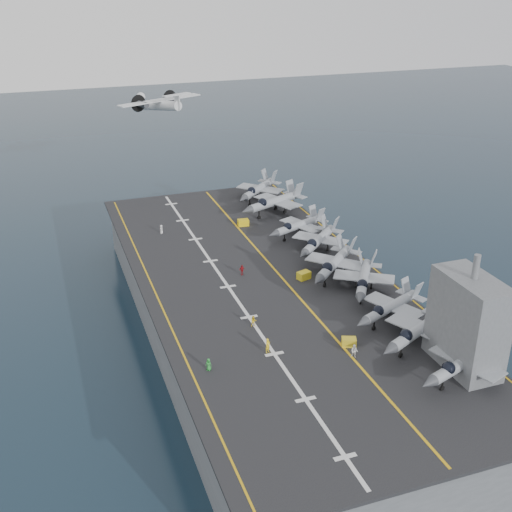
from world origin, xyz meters
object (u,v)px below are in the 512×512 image
object	(u,v)px
island_superstructure	(469,312)
transport_plane	(160,106)
fighter_jet_0	(464,362)
tow_cart_a	(349,342)

from	to	relation	value
island_superstructure	transport_plane	xyz separation A→B (m)	(-19.03, 85.26, 9.89)
island_superstructure	fighter_jet_0	world-z (taller)	island_superstructure
fighter_jet_0	tow_cart_a	distance (m)	14.64
fighter_jet_0	tow_cart_a	world-z (taller)	fighter_jet_0
island_superstructure	tow_cart_a	size ratio (longest dim) A/B	6.88
tow_cart_a	transport_plane	bearing A→B (deg)	95.89
island_superstructure	tow_cart_a	bearing A→B (deg)	142.19
island_superstructure	fighter_jet_0	distance (m)	5.94
tow_cart_a	island_superstructure	bearing A→B (deg)	-37.81
tow_cart_a	transport_plane	size ratio (longest dim) A/B	0.09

